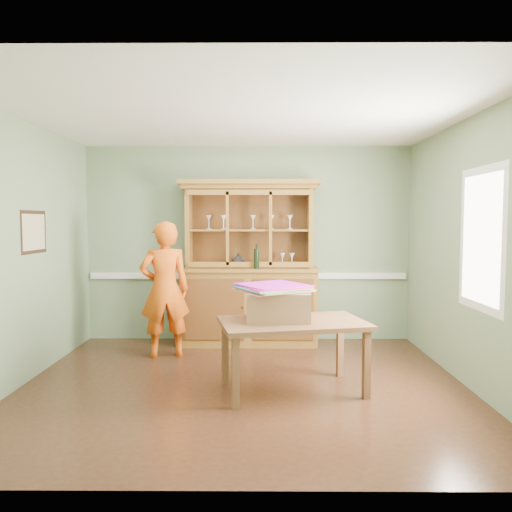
{
  "coord_description": "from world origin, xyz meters",
  "views": [
    {
      "loc": [
        0.16,
        -4.97,
        1.67
      ],
      "look_at": [
        0.12,
        0.4,
        1.29
      ],
      "focal_mm": 35.0,
      "sensor_mm": 36.0,
      "label": 1
    }
  ],
  "objects_px": {
    "cardboard_box": "(278,306)",
    "dining_table": "(293,329)",
    "china_hutch": "(249,287)",
    "person": "(165,289)"
  },
  "relations": [
    {
      "from": "china_hutch",
      "to": "dining_table",
      "type": "height_order",
      "value": "china_hutch"
    },
    {
      "from": "dining_table",
      "to": "person",
      "type": "xyz_separation_m",
      "value": [
        -1.49,
        1.24,
        0.22
      ]
    },
    {
      "from": "cardboard_box",
      "to": "dining_table",
      "type": "bearing_deg",
      "value": -17.66
    },
    {
      "from": "dining_table",
      "to": "cardboard_box",
      "type": "xyz_separation_m",
      "value": [
        -0.15,
        0.05,
        0.22
      ]
    },
    {
      "from": "dining_table",
      "to": "person",
      "type": "bearing_deg",
      "value": 128.37
    },
    {
      "from": "cardboard_box",
      "to": "person",
      "type": "xyz_separation_m",
      "value": [
        -1.34,
        1.19,
        -0.01
      ]
    },
    {
      "from": "person",
      "to": "dining_table",
      "type": "bearing_deg",
      "value": 124.1
    },
    {
      "from": "china_hutch",
      "to": "cardboard_box",
      "type": "bearing_deg",
      "value": -80.35
    },
    {
      "from": "china_hutch",
      "to": "dining_table",
      "type": "bearing_deg",
      "value": -76.36
    },
    {
      "from": "dining_table",
      "to": "cardboard_box",
      "type": "height_order",
      "value": "cardboard_box"
    }
  ]
}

